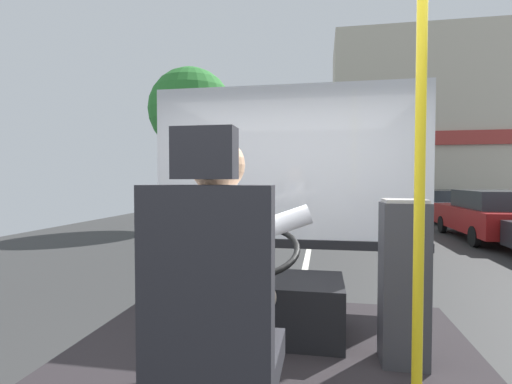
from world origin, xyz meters
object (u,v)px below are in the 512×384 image
object	(u,v)px
bus_driver	(222,271)
steering_console	(264,303)
driver_seat	(214,328)
fare_box	(404,282)
parked_car_red	(490,215)
handrail_pole	(420,168)
parked_car_white	(444,204)

from	to	relation	value
bus_driver	steering_console	xyz separation A→B (m)	(0.00, 1.10, -0.50)
driver_seat	fare_box	distance (m)	1.31
bus_driver	parked_car_red	size ratio (longest dim) A/B	0.21
driver_seat	fare_box	world-z (taller)	driver_seat
steering_console	handrail_pole	bearing A→B (deg)	-47.99
handrail_pole	driver_seat	bearing A→B (deg)	-158.04
bus_driver	parked_car_white	world-z (taller)	bus_driver
fare_box	steering_console	bearing A→B (deg)	163.95
driver_seat	fare_box	xyz separation A→B (m)	(0.88, 0.97, -0.04)
handrail_pole	parked_car_red	bearing A→B (deg)	66.58
bus_driver	parked_car_red	distance (m)	11.05
bus_driver	handrail_pole	size ratio (longest dim) A/B	0.37
parked_car_red	parked_car_white	size ratio (longest dim) A/B	0.94
steering_console	parked_car_white	bearing A→B (deg)	69.03
steering_console	parked_car_red	bearing A→B (deg)	60.32
steering_console	handrail_pole	world-z (taller)	handrail_pole
bus_driver	parked_car_red	xyz separation A→B (m)	(4.99, 9.85, -0.61)
driver_seat	parked_car_red	world-z (taller)	driver_seat
bus_driver	fare_box	world-z (taller)	bus_driver
driver_seat	bus_driver	xyz separation A→B (m)	(-0.00, 0.12, 0.19)
handrail_pole	parked_car_red	world-z (taller)	handrail_pole
parked_car_white	parked_car_red	bearing A→B (deg)	-94.01
parked_car_red	parked_car_white	xyz separation A→B (m)	(0.37, 5.22, -0.07)
driver_seat	handrail_pole	size ratio (longest dim) A/B	0.56
steering_console	handrail_pole	distance (m)	1.52
bus_driver	handrail_pole	xyz separation A→B (m)	(0.81, 0.20, 0.42)
parked_car_white	driver_seat	bearing A→B (deg)	-109.41
fare_box	driver_seat	bearing A→B (deg)	-132.26
parked_car_red	bus_driver	bearing A→B (deg)	-116.85
steering_console	driver_seat	bearing A→B (deg)	-90.00
fare_box	parked_car_white	distance (m)	14.91
parked_car_red	parked_car_white	distance (m)	5.23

